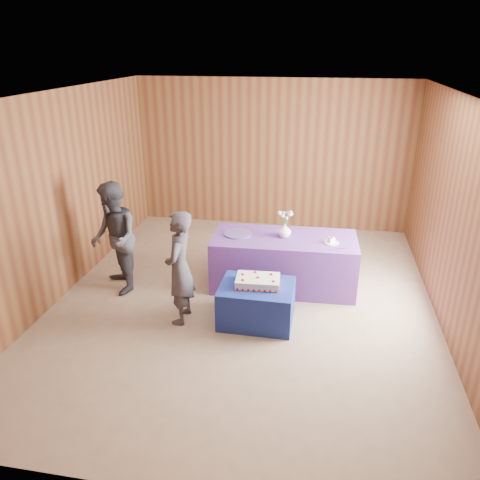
% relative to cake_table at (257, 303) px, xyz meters
% --- Properties ---
extents(ground, '(6.00, 6.00, 0.00)m').
position_rel_cake_table_xyz_m(ground, '(-0.24, 0.44, -0.25)').
color(ground, gray).
rests_on(ground, ground).
extents(room_shell, '(5.04, 6.04, 2.72)m').
position_rel_cake_table_xyz_m(room_shell, '(-0.24, 0.44, 1.55)').
color(room_shell, brown).
rests_on(room_shell, ground).
extents(cake_table, '(0.91, 0.71, 0.50)m').
position_rel_cake_table_xyz_m(cake_table, '(0.00, 0.00, 0.00)').
color(cake_table, navy).
rests_on(cake_table, ground).
extents(serving_table, '(2.03, 0.98, 0.75)m').
position_rel_cake_table_xyz_m(serving_table, '(0.24, 1.00, 0.12)').
color(serving_table, '#693490').
rests_on(serving_table, ground).
extents(sheet_cake, '(0.58, 0.41, 0.13)m').
position_rel_cake_table_xyz_m(sheet_cake, '(0.00, 0.03, 0.30)').
color(sheet_cake, white).
rests_on(sheet_cake, cake_table).
extents(vase, '(0.20, 0.20, 0.19)m').
position_rel_cake_table_xyz_m(vase, '(0.23, 1.02, 0.59)').
color(vase, white).
rests_on(vase, serving_table).
extents(flower_spray, '(0.21, 0.21, 0.16)m').
position_rel_cake_table_xyz_m(flower_spray, '(0.23, 1.02, 0.83)').
color(flower_spray, '#265F27').
rests_on(flower_spray, vase).
extents(platter, '(0.39, 0.39, 0.02)m').
position_rel_cake_table_xyz_m(platter, '(-0.42, 0.99, 0.51)').
color(platter, '#584A95').
rests_on(platter, serving_table).
extents(plate, '(0.25, 0.25, 0.01)m').
position_rel_cake_table_xyz_m(plate, '(0.88, 0.92, 0.51)').
color(plate, silver).
rests_on(plate, serving_table).
extents(cake_slice, '(0.10, 0.09, 0.09)m').
position_rel_cake_table_xyz_m(cake_slice, '(0.88, 0.92, 0.55)').
color(cake_slice, white).
rests_on(cake_slice, plate).
extents(knife, '(0.24, 0.13, 0.00)m').
position_rel_cake_table_xyz_m(knife, '(0.96, 0.72, 0.50)').
color(knife, '#BABBBF').
rests_on(knife, serving_table).
extents(guest_left, '(0.35, 0.53, 1.44)m').
position_rel_cake_table_xyz_m(guest_left, '(-0.93, -0.13, 0.47)').
color(guest_left, '#36353E').
rests_on(guest_left, ground).
extents(guest_right, '(0.92, 0.96, 1.57)m').
position_rel_cake_table_xyz_m(guest_right, '(-2.04, 0.46, 0.53)').
color(guest_right, '#363741').
rests_on(guest_right, ground).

